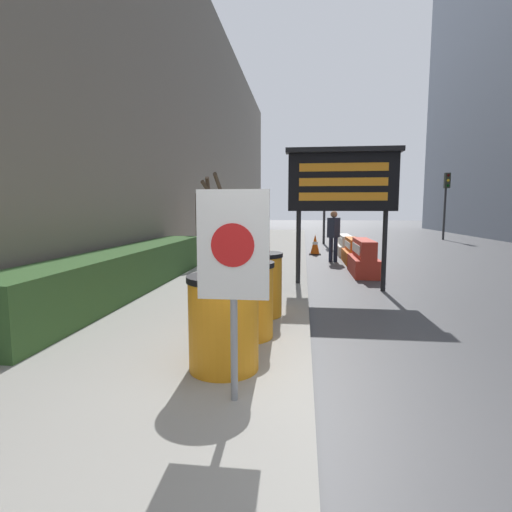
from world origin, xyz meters
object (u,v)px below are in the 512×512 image
object	(u,v)px
warning_sign	(233,260)
jersey_barrier_white	(345,246)
barrel_drum_middle	(245,299)
traffic_light_far_side	(446,191)
jersey_barrier_red_striped	(363,259)
message_board	(343,182)
traffic_light_near_curb	(325,194)
barrel_drum_foreground	(224,322)
traffic_cone_mid	(315,245)
pedestrian_worker	(334,232)
traffic_cone_near	(356,242)
barrel_drum_back	(259,284)
jersey_barrier_orange_far	(353,252)

from	to	relation	value
warning_sign	jersey_barrier_white	size ratio (longest dim) A/B	0.87
barrel_drum_middle	traffic_light_far_side	size ratio (longest dim) A/B	0.26
jersey_barrier_red_striped	warning_sign	bearing A→B (deg)	-105.90
jersey_barrier_red_striped	traffic_light_far_side	world-z (taller)	traffic_light_far_side
message_board	traffic_light_near_curb	size ratio (longest dim) A/B	0.88
barrel_drum_foreground	traffic_cone_mid	size ratio (longest dim) A/B	1.22
barrel_drum_middle	jersey_barrier_red_striped	xyz separation A→B (m)	(2.33, 5.94, -0.20)
barrel_drum_foreground	message_board	distance (m)	5.34
barrel_drum_middle	traffic_light_near_curb	bearing A→B (deg)	83.45
message_board	traffic_light_far_side	distance (m)	16.66
pedestrian_worker	jersey_barrier_red_striped	bearing A→B (deg)	43.02
message_board	traffic_cone_mid	bearing A→B (deg)	92.90
jersey_barrier_white	traffic_cone_near	size ratio (longest dim) A/B	3.52
barrel_drum_back	message_board	size ratio (longest dim) A/B	0.32
pedestrian_worker	jersey_barrier_white	bearing A→B (deg)	-166.02
jersey_barrier_red_striped	traffic_light_near_curb	distance (m)	9.61
warning_sign	traffic_light_near_curb	size ratio (longest dim) A/B	0.52
traffic_cone_mid	traffic_light_near_curb	xyz separation A→B (m)	(0.58, 4.79, 2.11)
jersey_barrier_white	warning_sign	bearing A→B (deg)	-99.97
barrel_drum_back	jersey_barrier_white	distance (m)	9.91
jersey_barrier_white	traffic_light_near_curb	world-z (taller)	traffic_light_near_curb
barrel_drum_middle	jersey_barrier_orange_far	world-z (taller)	barrel_drum_middle
warning_sign	message_board	world-z (taller)	message_board
jersey_barrier_orange_far	traffic_light_near_curb	xyz separation A→B (m)	(-0.57, 7.07, 2.14)
jersey_barrier_orange_far	barrel_drum_middle	bearing A→B (deg)	-105.79
jersey_barrier_orange_far	jersey_barrier_red_striped	bearing A→B (deg)	-90.00
barrel_drum_foreground	barrel_drum_middle	distance (m)	1.05
jersey_barrier_orange_far	traffic_light_near_curb	distance (m)	7.41
barrel_drum_back	pedestrian_worker	distance (m)	7.62
traffic_cone_mid	jersey_barrier_red_striped	bearing A→B (deg)	-75.94
barrel_drum_back	pedestrian_worker	bearing A→B (deg)	77.38
barrel_drum_middle	warning_sign	distance (m)	1.86
barrel_drum_middle	barrel_drum_back	size ratio (longest dim) A/B	1.00
jersey_barrier_white	traffic_cone_mid	world-z (taller)	traffic_cone_mid
barrel_drum_middle	jersey_barrier_orange_far	size ratio (longest dim) A/B	0.53
barrel_drum_foreground	pedestrian_worker	bearing A→B (deg)	79.39
message_board	jersey_barrier_red_striped	distance (m)	2.99
jersey_barrier_orange_far	jersey_barrier_white	size ratio (longest dim) A/B	0.89
jersey_barrier_red_striped	jersey_barrier_orange_far	bearing A→B (deg)	90.00
barrel_drum_back	jersey_barrier_red_striped	xyz separation A→B (m)	(2.28, 4.89, -0.20)
message_board	jersey_barrier_red_striped	size ratio (longest dim) A/B	1.64
traffic_cone_mid	pedestrian_worker	world-z (taller)	pedestrian_worker
barrel_drum_middle	jersey_barrier_orange_far	xyz separation A→B (m)	(2.33, 8.23, -0.26)
barrel_drum_foreground	message_board	bearing A→B (deg)	71.71
barrel_drum_back	message_board	world-z (taller)	message_board
traffic_cone_near	jersey_barrier_orange_far	bearing A→B (deg)	-98.36
warning_sign	jersey_barrier_red_striped	distance (m)	8.00
warning_sign	pedestrian_worker	size ratio (longest dim) A/B	1.05
traffic_light_near_curb	traffic_light_far_side	xyz separation A→B (m)	(6.91, 3.51, 0.22)
barrel_drum_middle	traffic_cone_mid	bearing A→B (deg)	83.59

